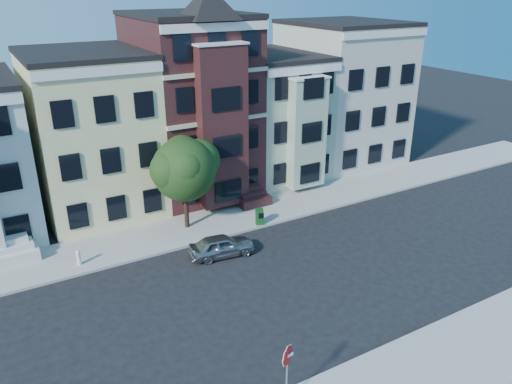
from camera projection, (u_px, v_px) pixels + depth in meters
ground at (308, 277)px, 25.76m from camera, size 120.00×120.00×0.00m
far_sidewalk at (235, 218)px, 32.12m from camera, size 60.00×4.00×0.15m
near_sidewalk at (428, 373)px, 19.35m from camera, size 60.00×4.00×0.15m
house_yellow at (91, 135)px, 32.17m from camera, size 7.00×9.00×10.00m
house_brown at (191, 107)px, 35.00m from camera, size 7.00×9.00×12.00m
house_green at (270, 116)px, 38.58m from camera, size 6.00×9.00×9.00m
house_cream at (342, 94)px, 41.42m from camera, size 8.00×9.00×11.00m
street_tree at (184, 174)px, 29.43m from camera, size 7.47×7.47×6.98m
parked_car at (222, 246)px, 27.58m from camera, size 3.82×1.95×1.24m
newspaper_box at (259, 217)px, 30.90m from camera, size 0.58×0.55×1.03m
fire_hydrant at (79, 259)px, 26.52m from camera, size 0.30×0.30×0.69m
stop_sign at (287, 372)px, 17.29m from camera, size 0.80×0.23×2.89m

